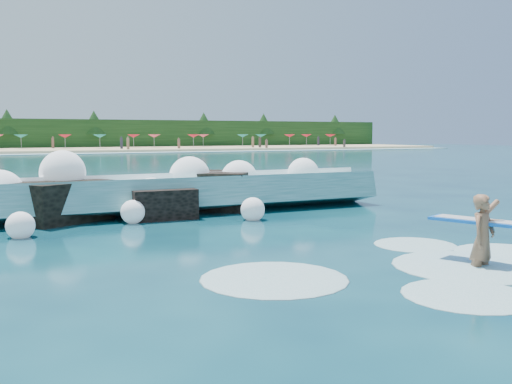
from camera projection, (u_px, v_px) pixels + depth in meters
ground at (235, 259)px, 12.37m from camera, size 200.00×200.00×0.00m
beach at (14, 151)px, 81.99m from camera, size 140.00×20.00×0.40m
wet_band at (20, 154)px, 72.19m from camera, size 140.00×5.00×0.08m
treeline at (10, 134)px, 90.69m from camera, size 140.00×4.00×5.00m
breaking_wave at (109, 198)px, 18.69m from camera, size 19.33×2.95×1.67m
rock_cluster at (143, 201)px, 18.79m from camera, size 8.76×3.44×1.57m
surfer_with_board at (485, 236)px, 11.41m from camera, size 1.44×2.96×1.81m
wave_spray at (89, 185)px, 18.26m from camera, size 15.17×4.42×2.23m
surf_foam at (430, 268)px, 11.52m from camera, size 9.46×5.86×0.15m
beach_umbrellas at (14, 136)px, 83.34m from camera, size 113.29×6.91×0.50m
beachgoers at (79, 144)px, 83.64m from camera, size 101.84×13.72×1.94m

